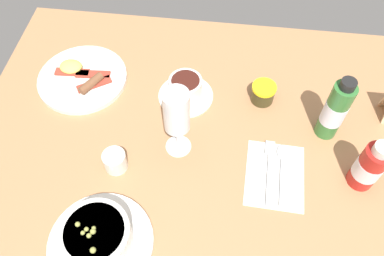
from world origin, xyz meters
TOP-DOWN VIEW (x-y plane):
  - ground_plane at (0.00, 0.00)cm, footprint 110.00×84.00cm
  - porridge_bowl at (-16.47, -27.56)cm, footprint 21.24×21.24cm
  - cutlery_setting at (18.41, -7.22)cm, footprint 13.58×17.22cm
  - coffee_cup at (-4.56, 12.41)cm, footprint 14.10×14.10cm
  - creamer_jug at (-17.52, -9.84)cm, footprint 5.17×6.18cm
  - wine_glass at (-4.28, -2.79)cm, footprint 5.99×5.99cm
  - jam_jar at (14.94, 13.92)cm, footprint 6.10×6.10cm
  - sauce_bottle_red at (36.99, -6.61)cm, footprint 5.80×5.80cm
  - sauce_bottle_green at (30.32, 5.85)cm, footprint 5.19×5.19cm
  - breakfast_plate at (-32.49, 14.67)cm, footprint 23.35×23.35cm

SIDE VIEW (x-z plane):
  - ground_plane at x=0.00cm, z-range -3.00..0.00cm
  - cutlery_setting at x=18.41cm, z-range -0.19..0.71cm
  - breakfast_plate at x=-32.49cm, z-range -0.91..2.79cm
  - creamer_jug at x=-17.52cm, z-range -0.23..5.23cm
  - jam_jar at x=14.94cm, z-range 0.03..5.06cm
  - coffee_cup at x=-4.56cm, z-range -0.28..5.94cm
  - porridge_bowl at x=-16.47cm, z-range -0.55..7.69cm
  - sauce_bottle_red at x=36.99cm, z-range -0.72..13.43cm
  - sauce_bottle_green at x=30.32cm, z-range -0.74..17.47cm
  - wine_glass at x=-4.28cm, z-range 3.31..22.68cm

